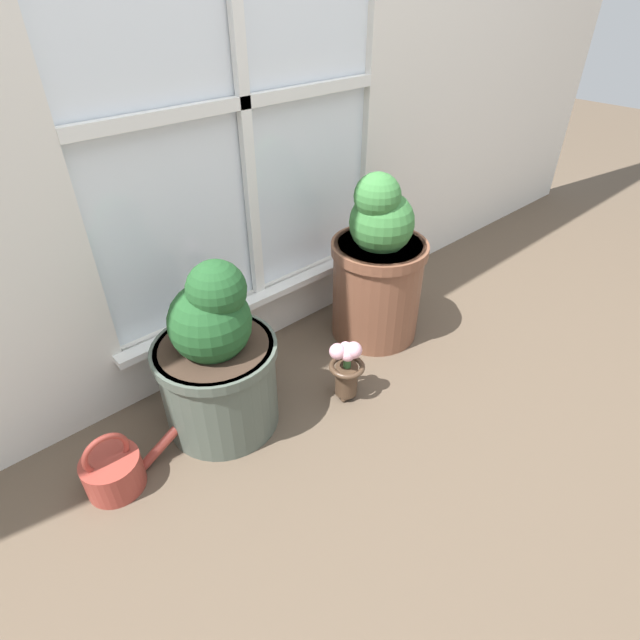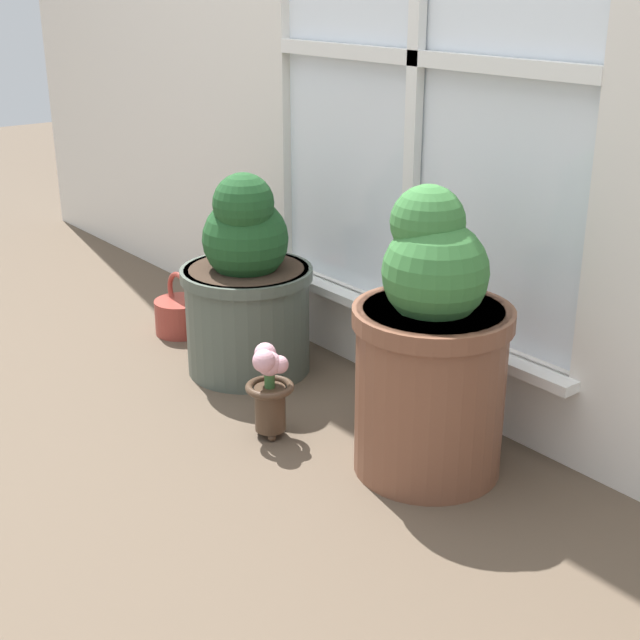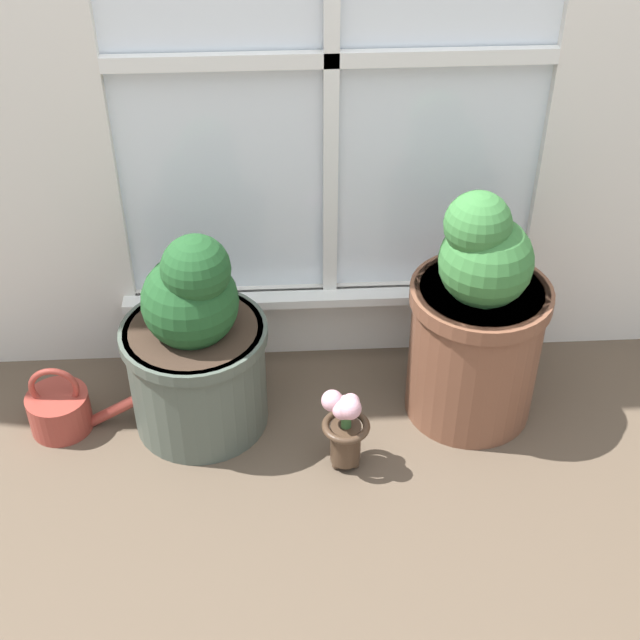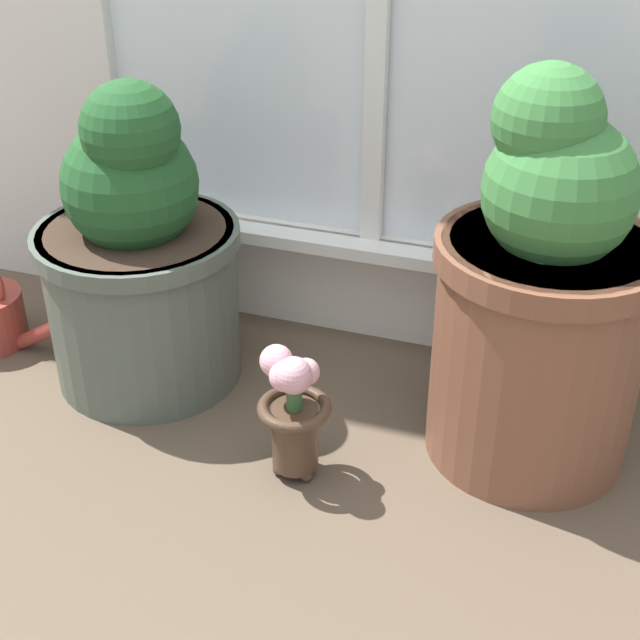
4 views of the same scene
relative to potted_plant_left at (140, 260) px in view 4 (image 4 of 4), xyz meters
name	(u,v)px [view 4 (image 4 of 4)]	position (x,y,z in m)	size (l,w,h in m)	color
ground_plane	(263,517)	(0.34, -0.29, -0.23)	(10.00, 10.00, 0.00)	brown
potted_plant_left	(140,260)	(0.00, 0.00, 0.00)	(0.35, 0.35, 0.55)	#4C564C
potted_plant_right	(542,301)	(0.68, 0.01, 0.04)	(0.34, 0.34, 0.63)	brown
flower_vase	(293,404)	(0.35, -0.18, -0.10)	(0.12, 0.11, 0.23)	#473323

